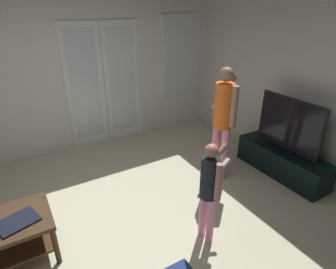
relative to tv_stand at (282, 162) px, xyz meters
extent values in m
cube|color=beige|center=(-2.54, 0.02, -0.21)|extent=(5.76, 4.79, 0.02)
cube|color=silver|center=(-2.54, 2.38, 1.06)|extent=(5.76, 0.06, 2.52)
cube|color=white|center=(-2.09, 2.34, 0.81)|extent=(0.62, 0.02, 2.07)
cube|color=silver|center=(-2.09, 2.33, 0.86)|extent=(0.46, 0.01, 1.77)
cube|color=white|center=(-1.45, 2.34, 0.81)|extent=(0.62, 0.02, 2.07)
cube|color=silver|center=(-1.45, 2.33, 0.86)|extent=(0.46, 0.01, 1.77)
cube|color=white|center=(-0.26, 2.34, 1.14)|extent=(0.80, 0.02, 1.55)
cube|color=silver|center=(-0.26, 2.33, 1.14)|extent=(0.74, 0.01, 1.49)
cube|color=silver|center=(0.31, 0.02, 1.06)|extent=(0.06, 4.79, 2.52)
cylinder|color=#3B2818|center=(-3.11, 0.04, 0.01)|extent=(0.05, 0.05, 0.42)
cylinder|color=#3B2818|center=(-3.11, 0.57, 0.01)|extent=(0.05, 0.05, 0.42)
cube|color=black|center=(0.00, 0.00, 0.00)|extent=(0.41, 1.35, 0.39)
cube|color=black|center=(0.00, -0.66, 0.02)|extent=(0.35, 0.02, 0.22)
cube|color=black|center=(0.00, 0.00, 0.22)|extent=(0.08, 0.34, 0.04)
cube|color=black|center=(0.00, 0.00, 0.59)|extent=(0.04, 0.97, 0.72)
cube|color=black|center=(-0.02, 0.00, 0.59)|extent=(0.00, 0.92, 0.67)
cylinder|color=pink|center=(-0.81, 0.35, 0.19)|extent=(0.11, 0.11, 0.77)
cylinder|color=pink|center=(-0.83, 0.51, 0.19)|extent=(0.11, 0.11, 0.77)
cylinder|color=orange|center=(-0.82, 0.43, 0.87)|extent=(0.25, 0.25, 0.60)
sphere|color=#95735B|center=(-0.82, 0.43, 1.28)|extent=(0.18, 0.18, 0.18)
cylinder|color=#95735B|center=(-0.80, 0.26, 0.90)|extent=(0.09, 0.09, 0.53)
cylinder|color=#95735B|center=(-0.66, 0.62, 0.97)|extent=(0.43, 0.13, 0.45)
cube|color=white|center=(-0.49, 0.64, 0.77)|extent=(0.12, 0.05, 0.12)
cylinder|color=pink|center=(-1.71, -0.49, 0.08)|extent=(0.08, 0.08, 0.55)
cylinder|color=pink|center=(-1.71, -0.37, 0.08)|extent=(0.08, 0.08, 0.55)
cylinder|color=black|center=(-1.71, -0.43, 0.57)|extent=(0.18, 0.18, 0.43)
sphere|color=#96685B|center=(-1.71, -0.43, 0.86)|extent=(0.13, 0.13, 0.13)
cylinder|color=#96685B|center=(-1.71, -0.55, 0.59)|extent=(0.06, 0.06, 0.38)
cylinder|color=#96685B|center=(-1.56, -0.30, 0.67)|extent=(0.35, 0.08, 0.27)
cube|color=white|center=(-1.41, -0.30, 0.56)|extent=(0.13, 0.05, 0.11)
cube|color=black|center=(-3.36, 0.24, 0.27)|extent=(0.39, 0.34, 0.02)
camera|label=1|loc=(-3.18, -2.13, 2.07)|focal=29.67mm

